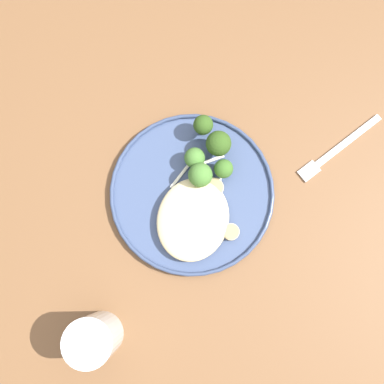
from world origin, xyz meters
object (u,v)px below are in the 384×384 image
object	(u,v)px
broccoli_floret_split_head	(195,158)
dinner_fork	(337,149)
seared_scallop_tiny_bay	(193,213)
seared_scallop_right_edge	(173,205)
dinner_plate	(192,193)
broccoli_floret_front_edge	(218,144)
seared_scallop_rear_pale	(185,242)
seared_scallop_on_noodles	(194,196)
broccoli_floret_beside_noodles	(203,125)
seared_scallop_large_seared	(231,232)
broccoli_floret_rear_charred	(200,175)
seared_scallop_half_hidden	(218,218)
broccoli_floret_center_pile	(223,169)
water_glass	(95,338)
seared_scallop_center_golden	(214,188)

from	to	relation	value
broccoli_floret_split_head	dinner_fork	size ratio (longest dim) A/B	0.30
seared_scallop_tiny_bay	seared_scallop_right_edge	xyz separation A→B (m)	(0.00, 0.04, 0.00)
dinner_plate	broccoli_floret_front_edge	xyz separation A→B (m)	(0.09, -0.02, 0.04)
broccoli_floret_split_head	seared_scallop_rear_pale	bearing A→B (deg)	-172.44
seared_scallop_on_noodles	broccoli_floret_beside_noodles	distance (m)	0.12
seared_scallop_tiny_bay	seared_scallop_large_seared	size ratio (longest dim) A/B	1.19
dinner_plate	broccoli_floret_front_edge	world-z (taller)	broccoli_floret_front_edge
dinner_plate	broccoli_floret_rear_charred	bearing A→B (deg)	-15.58
seared_scallop_large_seared	seared_scallop_right_edge	bearing A→B (deg)	79.41
seared_scallop_large_seared	broccoli_floret_beside_noodles	bearing A→B (deg)	28.83
seared_scallop_tiny_bay	broccoli_floret_beside_noodles	distance (m)	0.15
seared_scallop_half_hidden	dinner_fork	bearing A→B (deg)	-45.49
seared_scallop_large_seared	broccoli_floret_front_edge	bearing A→B (deg)	22.43
seared_scallop_on_noodles	dinner_fork	bearing A→B (deg)	-56.50
seared_scallop_half_hidden	broccoli_floret_center_pile	world-z (taller)	broccoli_floret_center_pile
broccoli_floret_front_edge	water_glass	distance (m)	0.38
broccoli_floret_front_edge	seared_scallop_on_noodles	bearing A→B (deg)	168.91
broccoli_floret_center_pile	broccoli_floret_front_edge	size ratio (longest dim) A/B	0.73
seared_scallop_half_hidden	seared_scallop_large_seared	xyz separation A→B (m)	(-0.02, -0.03, 0.00)
dinner_plate	dinner_fork	bearing A→B (deg)	-58.42
seared_scallop_right_edge	broccoli_floret_center_pile	xyz separation A→B (m)	(0.08, -0.07, 0.02)
dinner_plate	broccoli_floret_center_pile	size ratio (longest dim) A/B	6.29
seared_scallop_half_hidden	seared_scallop_on_noodles	distance (m)	0.05
broccoli_floret_front_edge	broccoli_floret_beside_noodles	world-z (taller)	broccoli_floret_front_edge
seared_scallop_tiny_bay	seared_scallop_center_golden	bearing A→B (deg)	-24.96
seared_scallop_right_edge	broccoli_floret_center_pile	size ratio (longest dim) A/B	0.58
broccoli_floret_front_edge	water_glass	xyz separation A→B (m)	(-0.36, 0.11, -0.00)
broccoli_floret_center_pile	dinner_fork	xyz separation A→B (m)	(0.10, -0.19, -0.04)
seared_scallop_rear_pale	broccoli_floret_front_edge	bearing A→B (deg)	-4.95
broccoli_floret_center_pile	broccoli_floret_front_edge	world-z (taller)	broccoli_floret_front_edge
seared_scallop_on_noodles	broccoli_floret_center_pile	world-z (taller)	broccoli_floret_center_pile
seared_scallop_center_golden	broccoli_floret_front_edge	distance (m)	0.08
broccoli_floret_front_edge	seared_scallop_tiny_bay	bearing A→B (deg)	173.94
dinner_plate	broccoli_floret_center_pile	world-z (taller)	broccoli_floret_center_pile
seared_scallop_right_edge	broccoli_floret_front_edge	distance (m)	0.13
seared_scallop_center_golden	seared_scallop_on_noodles	world-z (taller)	same
seared_scallop_large_seared	dinner_fork	size ratio (longest dim) A/B	0.18
broccoli_floret_center_pile	broccoli_floret_front_edge	bearing A→B (deg)	26.41
broccoli_floret_front_edge	water_glass	world-z (taller)	water_glass
seared_scallop_half_hidden	seared_scallop_large_seared	bearing A→B (deg)	-123.28
broccoli_floret_beside_noodles	water_glass	xyz separation A→B (m)	(-0.38, 0.08, -0.00)
broccoli_floret_center_pile	water_glass	world-z (taller)	water_glass
seared_scallop_tiny_bay	broccoli_floret_front_edge	world-z (taller)	broccoli_floret_front_edge
broccoli_floret_front_edge	seared_scallop_half_hidden	bearing A→B (deg)	-166.13
dinner_plate	seared_scallop_on_noodles	xyz separation A→B (m)	(-0.01, -0.01, 0.01)
seared_scallop_center_golden	seared_scallop_right_edge	size ratio (longest dim) A/B	1.26
seared_scallop_on_noodles	broccoli_floret_rear_charred	size ratio (longest dim) A/B	0.40
broccoli_floret_center_pile	broccoli_floret_beside_noodles	bearing A→B (deg)	39.25
seared_scallop_rear_pale	seared_scallop_center_golden	bearing A→B (deg)	-14.08
broccoli_floret_center_pile	broccoli_floret_split_head	bearing A→B (deg)	83.07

